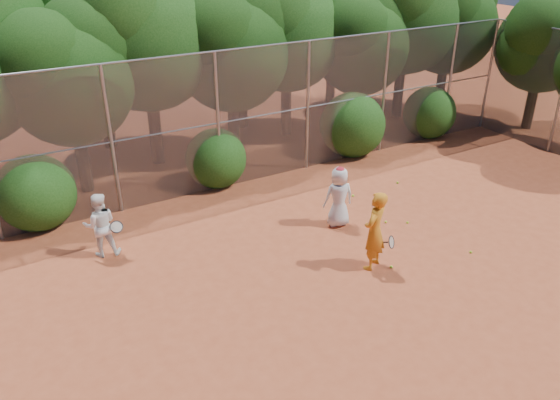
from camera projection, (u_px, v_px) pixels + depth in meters
ground at (375, 278)px, 12.10m from camera, size 80.00×80.00×0.00m
fence_back at (246, 116)px, 15.76m from camera, size 20.05×0.09×4.03m
tree_2 at (69, 68)px, 14.56m from camera, size 3.99×3.47×5.47m
tree_3 at (145, 24)px, 16.09m from camera, size 4.89×4.26×6.70m
tree_4 at (231, 41)px, 17.02m from camera, size 4.19×3.64×5.73m
tree_5 at (287, 21)px, 18.62m from camera, size 4.51×3.92×6.17m
tree_6 at (362, 37)px, 19.22m from camera, size 3.86×3.36×5.29m
tree_7 at (407, 6)px, 20.44m from camera, size 4.77×4.14×6.53m
tree_8 at (450, 16)px, 21.30m from camera, size 4.25×3.70×5.82m
tree_10 at (92, 9)px, 17.24m from camera, size 5.15×4.48×7.06m
tree_11 at (240, 14)px, 19.36m from camera, size 4.64×4.03×6.35m
tree_13 at (545, 35)px, 19.53m from camera, size 3.86×3.36×5.29m
bush_0 at (35, 189)px, 13.85m from camera, size 2.00×2.00×2.00m
bush_1 at (216, 156)px, 16.12m from camera, size 1.80×1.80×1.80m
bush_2 at (353, 122)px, 18.26m from camera, size 2.20×2.20×2.20m
bush_3 at (430, 110)px, 19.88m from camera, size 1.90×1.90×1.90m
player_yellow at (375, 231)px, 12.09m from camera, size 0.92×0.72×1.88m
player_teen at (339, 197)px, 13.90m from camera, size 0.87×0.65×1.63m
player_white at (100, 225)px, 12.64m from camera, size 0.91×0.82×1.58m
ball_0 at (386, 222)px, 14.32m from camera, size 0.07×0.07×0.07m
ball_1 at (407, 223)px, 14.29m from camera, size 0.07×0.07×0.07m
ball_2 at (471, 252)px, 13.00m from camera, size 0.07×0.07×0.07m
ball_3 at (391, 267)px, 12.44m from camera, size 0.07×0.07×0.07m
ball_4 at (397, 183)px, 16.49m from camera, size 0.07×0.07×0.07m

